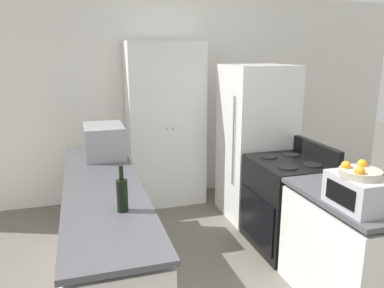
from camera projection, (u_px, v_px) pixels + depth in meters
The scene contains 10 objects.
wall_back at pixel (159, 99), 4.88m from camera, with size 7.00×0.06×2.60m.
counter_left at pixel (106, 237), 3.06m from camera, with size 0.60×2.48×0.88m.
counter_right at pixel (346, 251), 2.85m from camera, with size 0.60×0.98×0.88m.
pantry_cabinet at pixel (165, 125), 4.68m from camera, with size 0.94×0.50×2.03m.
stove at pixel (287, 203), 3.68m from camera, with size 0.66×0.77×1.04m.
refrigerator at pixel (256, 142), 4.33m from camera, with size 0.74×0.74×1.77m.
microwave at pixel (104, 141), 3.72m from camera, with size 0.39×0.52×0.32m.
wine_bottle at pixel (122, 194), 2.44m from camera, with size 0.07×0.07×0.31m.
toaster_oven at pixel (359, 192), 2.49m from camera, with size 0.30×0.40×0.22m.
fruit_bowl at pixel (360, 172), 2.45m from camera, with size 0.27×0.27×0.09m.
Camera 1 is at (-1.00, -1.53, 1.91)m, focal length 35.00 mm.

